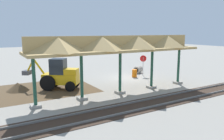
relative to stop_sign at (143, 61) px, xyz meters
name	(u,v)px	position (x,y,z in m)	size (l,w,h in m)	color
ground_plane	(127,78)	(2.39, 0.10, -1.76)	(120.00, 120.00, 0.00)	gray
dirt_work_zone	(40,90)	(12.16, 0.39, -1.76)	(9.51, 7.00, 0.01)	brown
platform_canopy	(120,45)	(6.48, 5.02, 2.40)	(15.17, 3.20, 4.90)	#9E998E
rail_tracks	(185,96)	(2.39, 8.53, -1.73)	(60.00, 2.58, 0.15)	slate
stop_sign	(143,61)	(0.00, 0.00, 0.00)	(0.63, 0.47, 2.44)	gray
backhoe	(59,75)	(10.51, 1.03, -0.49)	(4.75, 4.06, 2.82)	#EAB214
dirt_mound	(18,91)	(13.91, -0.33, -1.76)	(4.00, 4.00, 1.47)	brown
concrete_pipe	(138,70)	(-0.50, -1.61, -1.33)	(1.36, 1.27, 0.87)	#9E9384
traffic_barrel	(134,73)	(1.44, 0.25, -1.31)	(0.56, 0.56, 0.90)	orange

